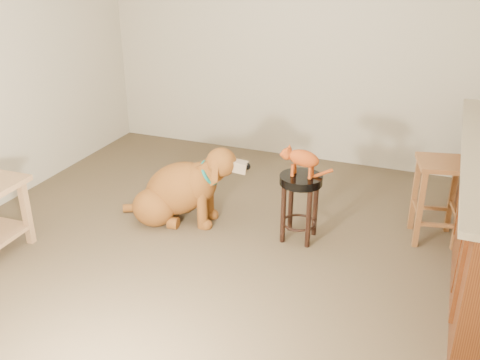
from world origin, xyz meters
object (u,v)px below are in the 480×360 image
at_px(padded_stool, 300,194).
at_px(golden_retriever, 180,190).
at_px(tabby_kitten, 301,159).
at_px(wood_stool, 437,200).

height_order(padded_stool, golden_retriever, golden_retriever).
bearing_deg(golden_retriever, padded_stool, -3.88).
bearing_deg(tabby_kitten, wood_stool, 21.22).
distance_m(golden_retriever, tabby_kitten, 1.12).
bearing_deg(tabby_kitten, padded_stool, -5.72).
distance_m(wood_stool, tabby_kitten, 1.15).
height_order(golden_retriever, tabby_kitten, tabby_kitten).
bearing_deg(tabby_kitten, golden_retriever, -176.15).
bearing_deg(wood_stool, padded_stool, -158.85).
height_order(wood_stool, golden_retriever, golden_retriever).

